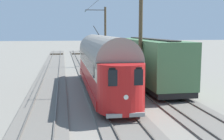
{
  "coord_description": "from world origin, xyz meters",
  "views": [
    {
      "loc": [
        2.97,
        26.2,
        4.66
      ],
      "look_at": [
        -0.74,
        4.59,
        1.65
      ],
      "focal_mm": 45.97,
      "sensor_mm": 36.0,
      "label": 1
    }
  ],
  "objects_px": {
    "vintage_streetcar": "(103,63)",
    "catenary_pole_foreground": "(105,36)",
    "catenary_pole_mid_near": "(140,40)",
    "coach_adjacent": "(150,61)"
  },
  "relations": [
    {
      "from": "catenary_pole_mid_near",
      "to": "vintage_streetcar",
      "type": "bearing_deg",
      "value": -29.11
    },
    {
      "from": "catenary_pole_mid_near",
      "to": "catenary_pole_foreground",
      "type": "bearing_deg",
      "value": -90.0
    },
    {
      "from": "vintage_streetcar",
      "to": "catenary_pole_mid_near",
      "type": "distance_m",
      "value": 3.35
    },
    {
      "from": "coach_adjacent",
      "to": "catenary_pole_foreground",
      "type": "relative_size",
      "value": 1.58
    },
    {
      "from": "vintage_streetcar",
      "to": "catenary_pole_foreground",
      "type": "xyz_separation_m",
      "value": [
        -2.49,
        -15.91,
        1.76
      ]
    },
    {
      "from": "coach_adjacent",
      "to": "catenary_pole_foreground",
      "type": "bearing_deg",
      "value": -83.41
    },
    {
      "from": "vintage_streetcar",
      "to": "coach_adjacent",
      "type": "xyz_separation_m",
      "value": [
        -4.17,
        -1.38,
        -0.09
      ]
    },
    {
      "from": "vintage_streetcar",
      "to": "catenary_pole_mid_near",
      "type": "height_order",
      "value": "catenary_pole_mid_near"
    },
    {
      "from": "vintage_streetcar",
      "to": "catenary_pole_foreground",
      "type": "relative_size",
      "value": 2.13
    },
    {
      "from": "catenary_pole_foreground",
      "to": "catenary_pole_mid_near",
      "type": "height_order",
      "value": "same"
    }
  ]
}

